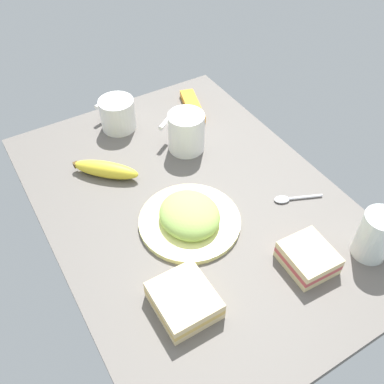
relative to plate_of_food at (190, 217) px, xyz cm
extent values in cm
cube|color=#5B5651|center=(-5.40, 3.85, -3.00)|extent=(90.00, 64.00, 2.00)
cylinder|color=#EAE58C|center=(0.00, 0.00, -1.40)|extent=(22.24, 22.24, 1.20)
ellipsoid|color=#99BF59|center=(0.00, 0.00, 0.75)|extent=(14.15, 12.73, 6.17)
cylinder|color=white|center=(-39.48, 1.08, 2.29)|extent=(9.33, 9.33, 8.57)
cylinder|color=brown|center=(-39.48, 1.08, 6.08)|extent=(8.21, 8.21, 0.40)
cylinder|color=white|center=(-45.48, -0.99, 2.72)|extent=(2.50, 4.36, 1.20)
cylinder|color=white|center=(-22.44, 12.39, 3.14)|extent=(9.23, 9.23, 10.27)
cylinder|color=tan|center=(-22.44, 12.39, 7.77)|extent=(8.13, 8.13, 0.40)
cylinder|color=white|center=(-27.66, 8.89, 3.65)|extent=(3.31, 4.12, 1.20)
cube|color=beige|center=(16.89, -11.22, -1.20)|extent=(11.66, 10.50, 1.60)
cube|color=#D8B259|center=(16.89, -11.22, 0.20)|extent=(11.66, 10.50, 1.20)
cube|color=beige|center=(16.89, -11.22, 1.60)|extent=(11.66, 10.50, 1.60)
cube|color=beige|center=(21.36, 14.61, -1.20)|extent=(10.45, 9.50, 1.60)
cube|color=#C14C4C|center=(21.36, 14.61, 0.20)|extent=(10.45, 9.50, 1.20)
cube|color=beige|center=(21.36, 14.61, 1.60)|extent=(10.45, 9.50, 1.60)
cylinder|color=silver|center=(25.55, 27.53, 3.47)|extent=(7.07, 7.07, 10.92)
cylinder|color=white|center=(25.55, 27.53, 2.41)|extent=(6.36, 6.36, 8.80)
ellipsoid|color=yellow|center=(-23.32, -9.51, 0.00)|extent=(14.24, 14.48, 4.00)
cube|color=#4C3819|center=(-28.72, -15.06, 0.00)|extent=(1.20, 1.20, 1.20)
ellipsoid|color=silver|center=(5.08, 21.61, -1.60)|extent=(3.61, 4.25, 0.80)
cylinder|color=silver|center=(7.30, 26.88, -1.65)|extent=(3.68, 7.48, 0.70)
cube|color=orange|center=(-36.48, 22.60, -1.00)|extent=(15.20, 8.07, 2.00)
camera|label=1|loc=(52.64, -30.97, 70.60)|focal=40.46mm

